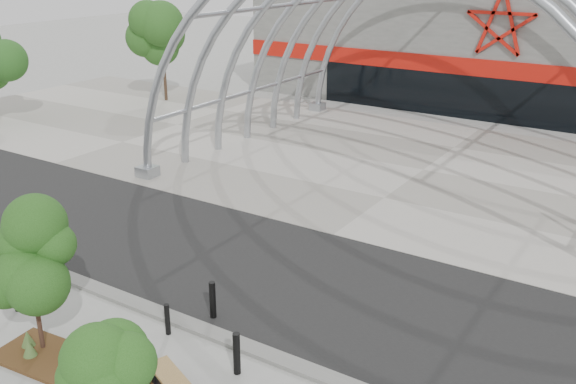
{
  "coord_description": "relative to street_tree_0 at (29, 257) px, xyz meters",
  "views": [
    {
      "loc": [
        9.83,
        -11.31,
        9.48
      ],
      "look_at": [
        0.0,
        4.0,
        2.6
      ],
      "focal_mm": 40.0,
      "sensor_mm": 36.0,
      "label": 1
    }
  ],
  "objects": [
    {
      "name": "arena_building",
      "position": [
        2.81,
        36.53,
        1.37
      ],
      "size": [
        34.0,
        15.24,
        8.0
      ],
      "color": "#62635E",
      "rests_on": "ground"
    },
    {
      "name": "bg_tree_0",
      "position": [
        -17.19,
        23.08,
        2.02
      ],
      "size": [
        3.0,
        3.0,
        6.45
      ],
      "color": "black",
      "rests_on": "ground"
    },
    {
      "name": "bollard_1",
      "position": [
        2.66,
        3.52,
        -2.07
      ],
      "size": [
        0.18,
        0.18,
        1.1
      ],
      "primitive_type": "cylinder",
      "color": "black",
      "rests_on": "ground"
    },
    {
      "name": "bollard_2",
      "position": [
        2.16,
        2.26,
        -2.18
      ],
      "size": [
        0.14,
        0.14,
        0.88
      ],
      "primitive_type": "cylinder",
      "color": "black",
      "rests_on": "ground"
    },
    {
      "name": "planting_bed",
      "position": [
        1.46,
        -0.06,
        -2.5
      ],
      "size": [
        5.0,
        1.94,
        0.52
      ],
      "color": "#3B2811",
      "rests_on": "ground"
    },
    {
      "name": "bollard_0",
      "position": [
        -2.2,
        0.84,
        -2.18
      ],
      "size": [
        0.14,
        0.14,
        0.87
      ],
      "primitive_type": "cylinder",
      "color": "black",
      "rests_on": "ground"
    },
    {
      "name": "kerb",
      "position": [
        2.81,
        2.83,
        -2.56
      ],
      "size": [
        60.0,
        0.5,
        0.12
      ],
      "primitive_type": "cube",
      "color": "slate",
      "rests_on": "ground"
    },
    {
      "name": "forecourt",
      "position": [
        2.81,
        18.58,
        -2.6
      ],
      "size": [
        60.0,
        17.0,
        0.04
      ],
      "primitive_type": "cube",
      "color": "gray",
      "rests_on": "ground"
    },
    {
      "name": "street_tree_0",
      "position": [
        0.0,
        0.0,
        0.0
      ],
      "size": [
        1.6,
        1.6,
        3.65
      ],
      "color": "black",
      "rests_on": "ground"
    },
    {
      "name": "bollard_3",
      "position": [
        4.7,
        1.9,
        -2.07
      ],
      "size": [
        0.18,
        0.18,
        1.1
      ],
      "primitive_type": "cylinder",
      "color": "black",
      "rests_on": "ground"
    },
    {
      "name": "street_tree_1",
      "position": [
        4.91,
        -1.96,
        -0.23
      ],
      "size": [
        1.41,
        1.41,
        3.33
      ],
      "color": "black",
      "rests_on": "ground"
    },
    {
      "name": "bench_0",
      "position": [
        1.6,
        0.4,
        -2.43
      ],
      "size": [
        1.86,
        0.8,
        0.38
      ],
      "color": "black",
      "rests_on": "ground"
    },
    {
      "name": "vault_canopy",
      "position": [
        2.81,
        18.58,
        -2.6
      ],
      "size": [
        20.8,
        15.8,
        20.36
      ],
      "color": "#9DA2A8",
      "rests_on": "ground"
    },
    {
      "name": "road",
      "position": [
        2.81,
        6.58,
        -2.61
      ],
      "size": [
        140.0,
        7.0,
        0.02
      ],
      "primitive_type": "cube",
      "color": "black",
      "rests_on": "ground"
    },
    {
      "name": "ground",
      "position": [
        2.81,
        3.08,
        -2.62
      ],
      "size": [
        140.0,
        140.0,
        0.0
      ],
      "primitive_type": "plane",
      "color": "#969690",
      "rests_on": "ground"
    }
  ]
}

